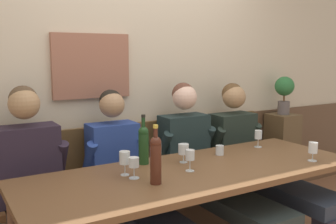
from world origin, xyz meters
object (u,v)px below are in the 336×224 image
(wine_bottle_clear_water, at_px, (144,143))
(potted_plant, at_px, (284,91))
(wine_glass_mid_left, at_px, (183,150))
(person_center_left_seat, at_px, (39,195))
(person_right_seat, at_px, (258,158))
(dining_table, at_px, (196,180))
(wall_bench, at_px, (147,201))
(person_left_seat, at_px, (208,167))
(wine_glass_near_bucket, at_px, (190,156))
(wine_glass_right_end, at_px, (125,158))
(wine_glass_center_rear, at_px, (134,164))
(wine_glass_by_bottle, at_px, (313,149))
(wine_glass_mid_right, at_px, (258,135))
(water_tumbler_center, at_px, (220,150))
(person_center_right_seat, at_px, (133,183))
(wine_bottle_amber_mid, at_px, (156,158))

(wine_bottle_clear_water, relative_size, potted_plant, 0.90)
(wine_glass_mid_left, height_order, potted_plant, potted_plant)
(person_center_left_seat, xyz_separation_m, person_right_seat, (1.88, -0.01, -0.02))
(dining_table, bearing_deg, person_center_left_seat, 159.76)
(wall_bench, height_order, dining_table, wall_bench)
(person_left_seat, bearing_deg, wine_glass_near_bucket, -139.60)
(wine_glass_right_end, xyz_separation_m, potted_plant, (2.11, 0.62, 0.28))
(wine_glass_mid_left, bearing_deg, wine_glass_center_rear, -162.82)
(wall_bench, height_order, wine_glass_by_bottle, wall_bench)
(wine_glass_mid_right, bearing_deg, wine_glass_mid_left, -175.18)
(person_center_left_seat, xyz_separation_m, water_tumbler_center, (1.35, -0.13, 0.15))
(person_center_left_seat, bearing_deg, dining_table, -20.24)
(person_right_seat, distance_m, wine_glass_center_rear, 1.41)
(wine_glass_center_rear, relative_size, wine_glass_near_bucket, 0.93)
(wine_glass_right_end, height_order, wine_glass_by_bottle, wine_glass_right_end)
(wine_glass_by_bottle, xyz_separation_m, water_tumbler_center, (-0.48, 0.49, -0.05))
(dining_table, distance_m, wine_glass_mid_left, 0.25)
(wine_bottle_clear_water, distance_m, wine_glass_mid_left, 0.29)
(wine_glass_near_bucket, bearing_deg, person_right_seat, 20.25)
(wine_glass_mid_right, bearing_deg, wine_glass_right_end, -174.61)
(person_right_seat, bearing_deg, person_left_seat, -179.65)
(dining_table, bearing_deg, potted_plant, 24.50)
(person_center_left_seat, relative_size, person_left_seat, 1.00)
(person_center_right_seat, relative_size, wine_bottle_amber_mid, 3.64)
(person_center_left_seat, xyz_separation_m, wine_bottle_clear_water, (0.72, -0.05, 0.26))
(wine_glass_center_rear, distance_m, potted_plant, 2.23)
(wine_glass_near_bucket, relative_size, wine_glass_mid_right, 1.02)
(wall_bench, height_order, wine_bottle_clear_water, wine_bottle_clear_water)
(person_center_right_seat, xyz_separation_m, wine_glass_by_bottle, (1.17, -0.60, 0.23))
(wine_glass_center_rear, xyz_separation_m, water_tumbler_center, (0.83, 0.18, -0.06))
(wine_glass_near_bucket, bearing_deg, wine_glass_mid_left, 68.63)
(wine_bottle_clear_water, xyz_separation_m, water_tumbler_center, (0.62, -0.08, -0.11))
(person_center_right_seat, distance_m, wine_glass_right_end, 0.36)
(dining_table, distance_m, wine_bottle_amber_mid, 0.46)
(wall_bench, relative_size, person_center_left_seat, 2.03)
(person_center_right_seat, xyz_separation_m, person_right_seat, (1.23, 0.01, 0.01))
(wine_glass_near_bucket, bearing_deg, wine_bottle_clear_water, 120.61)
(dining_table, xyz_separation_m, potted_plant, (1.65, 0.75, 0.47))
(person_right_seat, relative_size, wine_glass_by_bottle, 9.44)
(wall_bench, xyz_separation_m, wine_glass_center_rear, (-0.44, -0.67, 0.57))
(wine_glass_center_rear, height_order, water_tumbler_center, wine_glass_center_rear)
(wine_glass_right_end, relative_size, wine_glass_mid_left, 1.16)
(wine_glass_near_bucket, distance_m, wine_glass_mid_right, 0.91)
(dining_table, height_order, wine_glass_by_bottle, wine_glass_by_bottle)
(potted_plant, bearing_deg, wall_bench, -178.80)
(person_left_seat, height_order, wine_bottle_clear_water, person_left_seat)
(wall_bench, xyz_separation_m, person_right_seat, (0.92, -0.37, 0.34))
(dining_table, xyz_separation_m, wine_glass_near_bucket, (-0.06, -0.01, 0.18))
(dining_table, xyz_separation_m, wine_bottle_amber_mid, (-0.38, -0.12, 0.23))
(dining_table, height_order, person_left_seat, person_left_seat)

